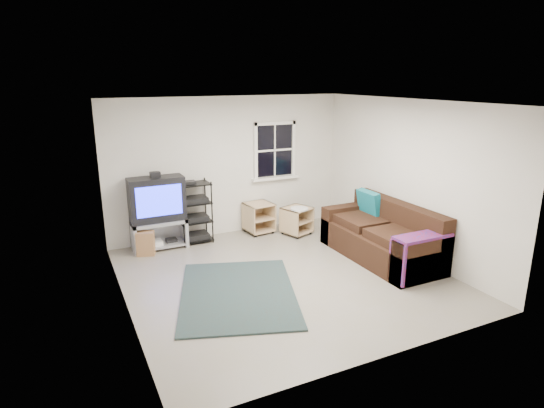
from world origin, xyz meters
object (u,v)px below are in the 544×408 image
tv_unit (157,207)px  side_table_left (258,216)px  side_table_right (296,219)px  sofa (383,237)px  av_rack (195,216)px

tv_unit → side_table_left: size_ratio=2.36×
side_table_right → sofa: size_ratio=0.28×
av_rack → side_table_left: av_rack is taller
sofa → side_table_right: bearing=113.7°
av_rack → sofa: (2.59, -2.10, -0.14)m
side_table_right → sofa: 1.83m
side_table_right → av_rack: bearing=167.0°
tv_unit → av_rack: tv_unit is taller
av_rack → side_table_right: bearing=-13.0°
tv_unit → av_rack: 0.72m
av_rack → sofa: bearing=-39.1°
av_rack → side_table_left: size_ratio=1.96×
tv_unit → sofa: size_ratio=0.62×
sofa → av_rack: bearing=140.9°
tv_unit → side_table_right: tv_unit is taller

